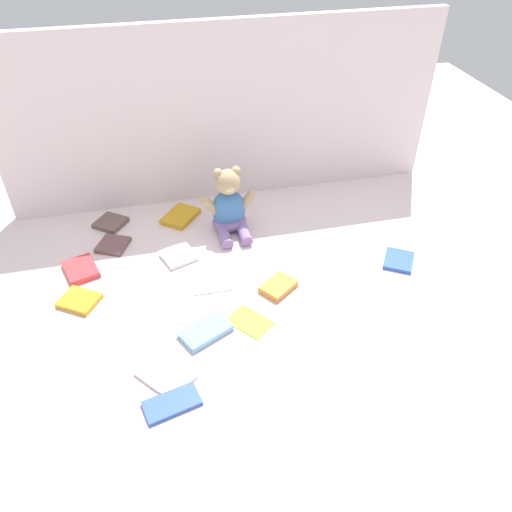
# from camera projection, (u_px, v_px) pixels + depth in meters

# --- Properties ---
(ground_plane) EXTENTS (3.20, 3.20, 0.00)m
(ground_plane) POSITION_uv_depth(u_px,v_px,m) (252.00, 261.00, 1.58)
(ground_plane) COLOR silver
(backdrop_drape) EXTENTS (1.51, 0.03, 0.61)m
(backdrop_drape) POSITION_uv_depth(u_px,v_px,m) (225.00, 115.00, 1.70)
(backdrop_drape) COLOR silver
(backdrop_drape) RESTS_ON ground_plane
(teddy_bear) EXTENTS (0.19, 0.17, 0.23)m
(teddy_bear) POSITION_uv_depth(u_px,v_px,m) (229.00, 208.00, 1.66)
(teddy_bear) COLOR #3F72B2
(teddy_bear) RESTS_ON ground_plane
(book_case_0) EXTENTS (0.12, 0.12, 0.02)m
(book_case_0) POSITION_uv_depth(u_px,v_px,m) (179.00, 256.00, 1.58)
(book_case_0) COLOR white
(book_case_0) RESTS_ON ground_plane
(book_case_1) EXTENTS (0.12, 0.14, 0.02)m
(book_case_1) POSITION_uv_depth(u_px,v_px,m) (81.00, 269.00, 1.53)
(book_case_1) COLOR #CE373C
(book_case_1) RESTS_ON ground_plane
(book_case_2) EXTENTS (0.13, 0.14, 0.01)m
(book_case_2) POSITION_uv_depth(u_px,v_px,m) (250.00, 321.00, 1.37)
(book_case_2) COLOR yellow
(book_case_2) RESTS_ON ground_plane
(book_case_3) EXTENTS (0.15, 0.16, 0.02)m
(book_case_3) POSITION_uv_depth(u_px,v_px,m) (181.00, 216.00, 1.75)
(book_case_3) COLOR #C98D19
(book_case_3) RESTS_ON ground_plane
(book_case_4) EXTENTS (0.12, 0.09, 0.01)m
(book_case_4) POSITION_uv_depth(u_px,v_px,m) (212.00, 282.00, 1.49)
(book_case_4) COLOR white
(book_case_4) RESTS_ON ground_plane
(book_case_5) EXTENTS (0.14, 0.10, 0.01)m
(book_case_5) POSITION_uv_depth(u_px,v_px,m) (172.00, 403.00, 1.16)
(book_case_5) COLOR #3456B7
(book_case_5) RESTS_ON ground_plane
(book_case_6) EXTENTS (0.13, 0.13, 0.01)m
(book_case_6) POSITION_uv_depth(u_px,v_px,m) (399.00, 260.00, 1.57)
(book_case_6) COLOR blue
(book_case_6) RESTS_ON ground_plane
(book_case_7) EXTENTS (0.13, 0.13, 0.02)m
(book_case_7) POSITION_uv_depth(u_px,v_px,m) (111.00, 223.00, 1.73)
(book_case_7) COLOR brown
(book_case_7) RESTS_ON ground_plane
(book_case_8) EXTENTS (0.12, 0.12, 0.01)m
(book_case_8) POSITION_uv_depth(u_px,v_px,m) (113.00, 245.00, 1.63)
(book_case_8) COLOR brown
(book_case_8) RESTS_ON ground_plane
(book_case_9) EXTENTS (0.15, 0.16, 0.01)m
(book_case_9) POSITION_uv_depth(u_px,v_px,m) (166.00, 375.00, 1.23)
(book_case_9) COLOR white
(book_case_9) RESTS_ON ground_plane
(book_case_10) EXTENTS (0.15, 0.13, 0.02)m
(book_case_10) POSITION_uv_depth(u_px,v_px,m) (206.00, 331.00, 1.33)
(book_case_10) COLOR #7BB5D9
(book_case_10) RESTS_ON ground_plane
(book_case_11) EXTENTS (0.12, 0.12, 0.02)m
(book_case_11) POSITION_uv_depth(u_px,v_px,m) (278.00, 286.00, 1.47)
(book_case_11) COLOR orange
(book_case_11) RESTS_ON ground_plane
(book_case_12) EXTENTS (0.13, 0.13, 0.02)m
(book_case_12) POSITION_uv_depth(u_px,v_px,m) (79.00, 301.00, 1.43)
(book_case_12) COLOR gold
(book_case_12) RESTS_ON ground_plane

